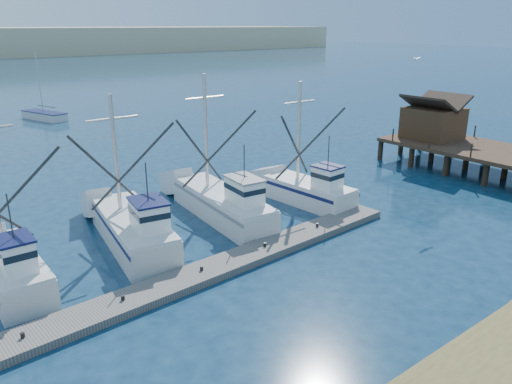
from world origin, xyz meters
The scene contains 6 objects.
ground centered at (0.00, 0.00, 0.00)m, with size 500.00×500.00×0.00m, color #0D233A.
floating_dock centered at (-6.34, 6.14, 0.18)m, with size 27.51×1.83×0.37m, color #65605A.
timber_pier centered at (21.50, 8.46, 2.57)m, with size 7.00×20.00×8.00m.
trawler_fleet centered at (-6.70, 11.02, 0.98)m, with size 26.80×9.32×8.66m.
sailboat_near centered at (0.99, 52.93, 0.49)m, with size 3.94×6.91×8.10m.
flying_gull centered at (12.93, 8.46, 9.10)m, with size 1.14×0.21×0.21m.
Camera 1 is at (-16.18, -11.84, 11.27)m, focal length 35.00 mm.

